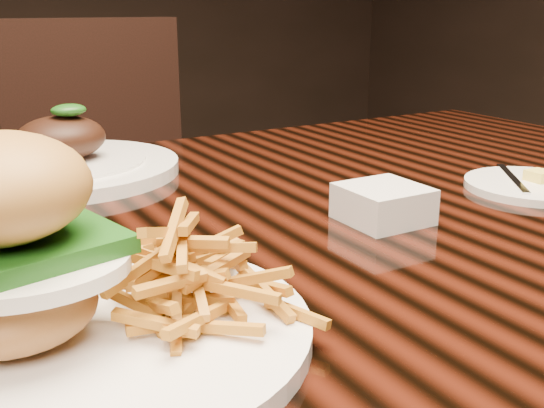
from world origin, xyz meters
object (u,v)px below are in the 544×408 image
dining_table (229,284)px  burger_plate (87,276)px  chair_far (117,193)px  far_dish (63,162)px

dining_table → burger_plate: (-0.20, -0.19, 0.13)m
dining_table → burger_plate: 0.31m
dining_table → chair_far: size_ratio=1.68×
dining_table → far_dish: size_ratio=5.03×
far_dish → chair_far: size_ratio=0.33×
chair_far → dining_table: bearing=-102.8°
dining_table → far_dish: far_dish is taller
burger_plate → far_dish: 0.50m
far_dish → chair_far: bearing=68.0°
burger_plate → chair_far: 1.17m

